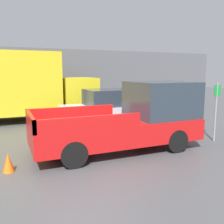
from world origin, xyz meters
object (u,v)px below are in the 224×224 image
at_px(traffic_cone, 8,162).
at_px(delivery_truck, 7,85).
at_px(car, 110,109).
at_px(newspaper_box, 64,103).
at_px(parking_sign, 216,108).
at_px(pickup_truck, 132,119).

bearing_deg(traffic_cone, delivery_truck, 88.98).
xyz_separation_m(car, newspaper_box, (-0.81, 5.94, -0.36)).
bearing_deg(newspaper_box, parking_sign, -70.26).
bearing_deg(newspaper_box, pickup_truck, -88.53).
xyz_separation_m(car, parking_sign, (2.63, -3.65, 0.35)).
bearing_deg(car, pickup_truck, -100.13).
height_order(pickup_truck, newspaper_box, pickup_truck).
bearing_deg(pickup_truck, delivery_truck, 119.96).
xyz_separation_m(pickup_truck, parking_sign, (3.21, -0.42, 0.22)).
xyz_separation_m(car, delivery_truck, (-4.30, 3.23, 0.99)).
bearing_deg(pickup_truck, newspaper_box, 91.47).
distance_m(car, traffic_cone, 5.86).
bearing_deg(newspaper_box, car, -82.22).
bearing_deg(newspaper_box, delivery_truck, -142.24).
relative_size(car, newspaper_box, 4.22).
distance_m(car, delivery_truck, 5.47).
distance_m(pickup_truck, traffic_cone, 3.96).
bearing_deg(parking_sign, traffic_cone, -178.94).
relative_size(newspaper_box, traffic_cone, 2.04).
xyz_separation_m(parking_sign, traffic_cone, (-7.06, -0.13, -0.98)).
bearing_deg(delivery_truck, car, -36.94).
xyz_separation_m(delivery_truck, parking_sign, (6.93, -6.89, -0.64)).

